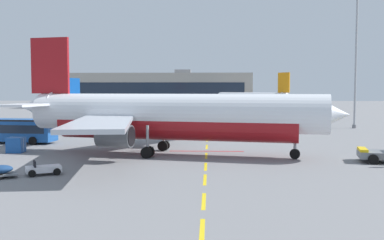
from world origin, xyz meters
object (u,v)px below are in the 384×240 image
Objects in this scene: airliner_mid_left at (107,105)px; apron_light_mast_far at (356,42)px; airliner_foreground at (169,116)px; uld_cargo_container at (16,145)px; baggage_train at (1,171)px; apron_shuttle_bus at (8,129)px; airliner_far_center at (252,99)px.

apron_light_mast_far reaches higher than airliner_mid_left.
airliner_foreground reaches higher than uld_cargo_container.
airliner_foreground is 4.17× the size of baggage_train.
uld_cargo_container is 0.07× the size of apron_light_mast_far.
uld_cargo_container is at bearing -60.35° from apron_shuttle_bus.
airliner_mid_left is at bearing 90.18° from apron_shuttle_bus.
airliner_mid_left is 46.98m from airliner_far_center.
uld_cargo_container is (-33.23, -89.01, -2.90)m from airliner_far_center.
apron_light_mast_far is (12.13, -57.56, 11.03)m from airliner_far_center.
airliner_foreground is at bearing -23.29° from apron_shuttle_bus.
baggage_train is (9.42, -21.54, -1.23)m from apron_shuttle_bus.
airliner_far_center is 3.50× the size of baggage_train.
airliner_foreground is 22.90m from apron_shuttle_bus.
apron_shuttle_bus is (0.17, -53.30, -1.24)m from airliner_mid_left.
apron_light_mast_far is at bearing 34.74° from uld_cargo_container.
apron_light_mast_far reaches higher than apron_shuttle_bus.
airliner_foreground is at bearing 47.38° from baggage_train.
apron_light_mast_far is at bearing 48.08° from airliner_foreground.
apron_shuttle_bus reaches higher than uld_cargo_container.
apron_light_mast_far is at bearing 25.02° from apron_shuttle_bus.
airliner_mid_left is 14.81× the size of uld_cargo_container.
airliner_foreground is 65.80m from airliner_mid_left.
airliner_far_center reaches higher than baggage_train.
apron_light_mast_far is at bearing -78.10° from airliner_far_center.
airliner_foreground reaches higher than baggage_train.
airliner_mid_left is 75.49m from baggage_train.
airliner_mid_left is at bearing -144.04° from airliner_far_center.
uld_cargo_container is (-4.79, 13.41, 0.28)m from baggage_train.
airliner_foreground is at bearing -100.65° from airliner_far_center.
apron_light_mast_far is at bearing -30.87° from airliner_mid_left.
apron_light_mast_far is (29.04, 32.34, 10.79)m from airliner_foreground.
airliner_foreground is 1.47× the size of apron_light_mast_far.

